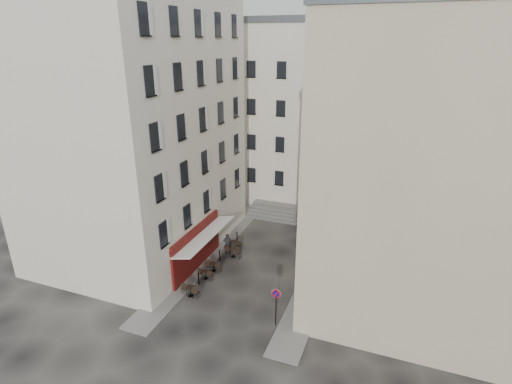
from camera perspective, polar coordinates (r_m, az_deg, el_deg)
The scene contains 18 objects.
ground at distance 29.45m, azimuth -1.49°, elevation -13.30°, with size 90.00×90.00×0.00m, color black.
sidewalk_left at distance 34.15m, azimuth -6.00°, elevation -8.11°, with size 2.00×22.00×0.12m, color slate.
sidewalk_right at distance 30.75m, azimuth 8.65°, elevation -11.80°, with size 2.00×18.00×0.12m, color slate.
building_left at distance 32.91m, azimuth -16.99°, elevation 9.06°, with size 12.20×16.20×20.60m.
building_right at distance 27.02m, azimuth 22.49°, elevation 3.74°, with size 12.20×14.20×18.60m.
building_back at distance 43.39m, azimuth 6.83°, elevation 11.13°, with size 18.20×10.20×18.60m.
cafe_storefront at distance 30.89m, azimuth -8.31°, elevation -7.71°, with size 1.74×7.30×3.50m.
stone_steps at distance 39.73m, azimuth 5.38°, elevation -3.20°, with size 9.00×3.15×0.80m.
bollard_near at distance 29.62m, azimuth -8.21°, elevation -12.09°, with size 0.12×0.12×0.98m.
bollard_mid at distance 32.26m, azimuth -5.22°, elevation -8.99°, with size 0.12×0.12×0.98m.
bollard_far at distance 35.04m, azimuth -2.72°, elevation -6.35°, with size 0.12×0.12×0.98m.
no_parking_sign at distance 25.04m, azimuth 2.88°, elevation -15.17°, with size 0.58×0.10×2.56m.
bistro_table_a at distance 28.53m, azimuth -9.30°, elevation -13.69°, with size 1.34×0.63×0.94m.
bistro_table_b at distance 30.21m, azimuth -7.20°, elevation -11.54°, with size 1.19×0.56×0.84m.
bistro_table_c at distance 31.08m, azimuth -6.04°, elevation -10.45°, with size 1.23×0.58×0.87m.
bistro_table_d at distance 32.74m, azimuth -3.29°, elevation -8.51°, with size 1.39×0.65×0.98m.
bistro_table_e at distance 33.96m, azimuth -3.12°, elevation -7.42°, with size 1.29×0.60×0.91m.
pedestrian at distance 33.03m, azimuth -4.10°, elevation -7.41°, with size 0.67×0.44×1.83m, color black.
Camera 1 is at (9.34, -22.51, 16.53)m, focal length 28.00 mm.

